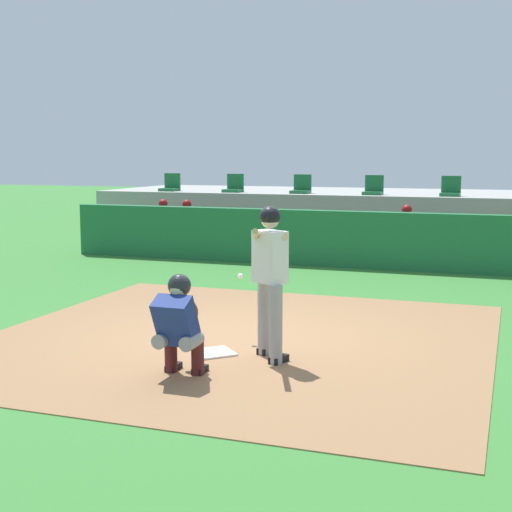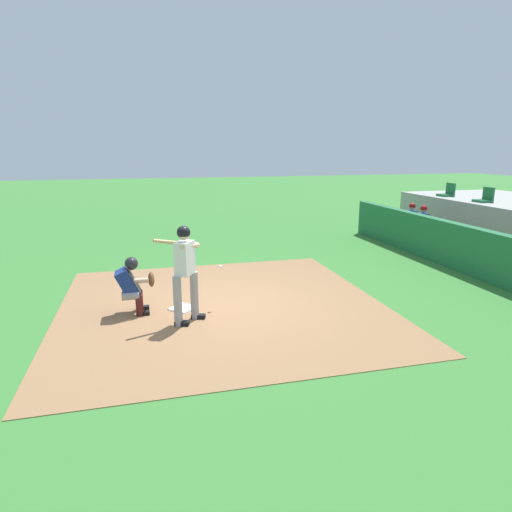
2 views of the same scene
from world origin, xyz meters
name	(u,v)px [view 1 (image 1 of 2)]	position (x,y,z in m)	size (l,w,h in m)	color
ground_plane	(238,339)	(0.00, 0.00, 0.00)	(80.00, 80.00, 0.00)	#387A33
dirt_infield	(238,338)	(0.00, 0.00, 0.01)	(6.40, 6.40, 0.01)	#936B47
home_plate	(214,353)	(0.00, -0.80, 0.02)	(0.44, 0.44, 0.02)	white
batter_at_plate	(269,272)	(0.69, -0.78, 1.04)	(0.55, 0.90, 1.80)	#99999E
catcher_crouched	(180,321)	(-0.01, -1.72, 0.61)	(0.48, 2.05, 1.13)	gray
dugout_wall	(347,239)	(0.00, 6.50, 0.60)	(13.00, 0.30, 1.20)	#1E6638
dugout_bench	(357,251)	(0.00, 7.50, 0.23)	(11.80, 0.44, 0.45)	olive
dugout_player_0	(161,225)	(-4.84, 7.34, 0.67)	(0.49, 0.70, 1.30)	#939399
dugout_player_1	(185,226)	(-4.20, 7.34, 0.67)	(0.49, 0.70, 1.30)	#939399
dugout_player_2	(405,234)	(1.10, 7.34, 0.67)	(0.49, 0.70, 1.30)	#939399
stands_platform	(383,218)	(0.00, 10.90, 0.70)	(15.00, 4.40, 1.40)	#9E9E99
stadium_seat_0	(171,186)	(-5.57, 9.38, 1.53)	(0.46, 0.46, 0.48)	#196033
stadium_seat_1	(234,187)	(-3.71, 9.38, 1.53)	(0.46, 0.46, 0.48)	#196033
stadium_seat_2	(301,188)	(-1.86, 9.38, 1.53)	(0.46, 0.46, 0.48)	#196033
stadium_seat_3	(373,189)	(0.00, 9.38, 1.53)	(0.46, 0.46, 0.48)	#196033
stadium_seat_4	(451,190)	(1.86, 9.38, 1.53)	(0.46, 0.46, 0.48)	#196033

